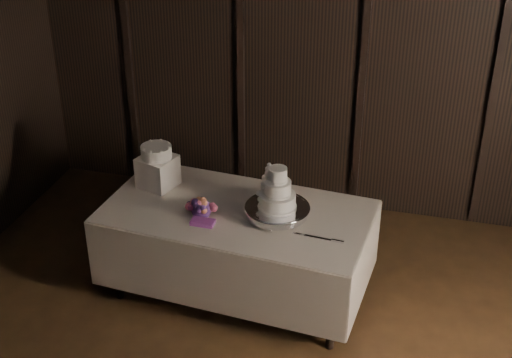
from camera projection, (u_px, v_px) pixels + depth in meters
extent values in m
cube|color=black|center=(365.00, 56.00, 6.14)|extent=(6.04, 0.04, 3.04)
cube|color=beige|center=(237.00, 211.00, 5.32)|extent=(2.06, 1.19, 0.01)
cube|color=white|center=(237.00, 255.00, 5.51)|extent=(1.89, 1.06, 0.71)
cylinder|color=silver|center=(277.00, 212.00, 5.21)|extent=(0.50, 0.50, 0.09)
cylinder|color=white|center=(277.00, 201.00, 5.16)|extent=(0.27, 0.27, 0.11)
cylinder|color=white|center=(278.00, 188.00, 5.11)|extent=(0.20, 0.20, 0.11)
cylinder|color=white|center=(278.00, 175.00, 5.06)|extent=(0.13, 0.13, 0.11)
cube|color=white|center=(158.00, 171.00, 5.59)|extent=(0.32, 0.32, 0.25)
cylinder|color=white|center=(156.00, 152.00, 5.51)|extent=(0.29, 0.29, 0.10)
cube|color=silver|center=(312.00, 237.00, 5.00)|extent=(0.37, 0.06, 0.01)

